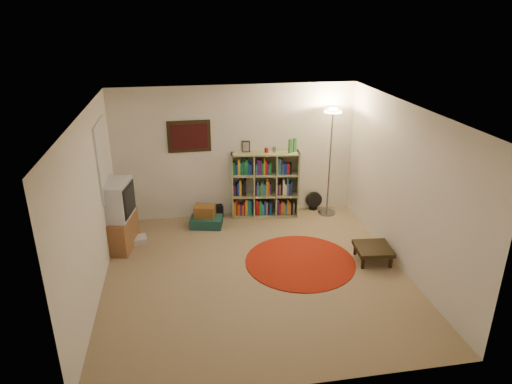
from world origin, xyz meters
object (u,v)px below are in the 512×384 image
(floor_lamp, at_px, (332,127))
(suitcase, at_px, (206,222))
(floor_fan, at_px, (314,201))
(tv_stand, at_px, (114,216))
(side_table, at_px, (373,249))
(bookshelf, at_px, (264,185))

(floor_lamp, distance_m, suitcase, 2.89)
(floor_fan, height_order, tv_stand, tv_stand)
(side_table, bearing_deg, floor_lamp, 94.76)
(bookshelf, height_order, suitcase, bookshelf)
(bookshelf, distance_m, tv_stand, 2.81)
(bookshelf, bearing_deg, suitcase, -155.26)
(floor_fan, xyz_separation_m, side_table, (0.36, -2.10, 0.03))
(floor_lamp, xyz_separation_m, tv_stand, (-3.90, -0.70, -1.17))
(bookshelf, relative_size, suitcase, 2.39)
(floor_fan, bearing_deg, tv_stand, -166.71)
(tv_stand, bearing_deg, floor_lamp, 21.11)
(bookshelf, relative_size, floor_fan, 4.14)
(floor_fan, xyz_separation_m, tv_stand, (-3.70, -0.93, 0.38))
(floor_fan, distance_m, tv_stand, 3.84)
(floor_fan, height_order, suitcase, floor_fan)
(tv_stand, bearing_deg, side_table, -5.10)
(tv_stand, xyz_separation_m, side_table, (4.06, -1.17, -0.35))
(floor_lamp, height_order, side_table, floor_lamp)
(tv_stand, distance_m, suitcase, 1.68)
(floor_lamp, distance_m, floor_fan, 1.58)
(floor_lamp, height_order, suitcase, floor_lamp)
(side_table, bearing_deg, tv_stand, 163.95)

